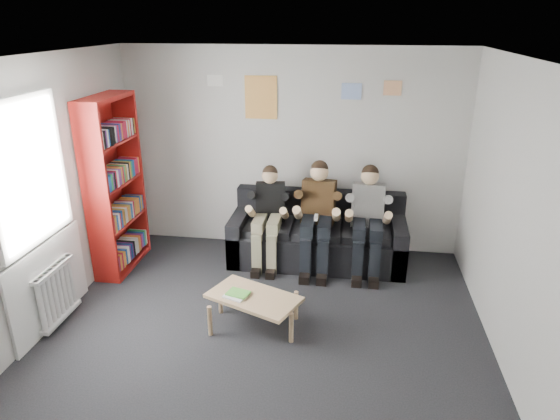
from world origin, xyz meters
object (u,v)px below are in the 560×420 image
person_middle (317,217)px  bookshelf (115,185)px  coffee_table (254,300)px  person_right (368,221)px  person_left (268,217)px  sofa (318,237)px

person_middle → bookshelf: bearing=-166.2°
coffee_table → person_right: size_ratio=0.69×
bookshelf → person_right: bearing=5.5°
bookshelf → person_right: bookshelf is taller
coffee_table → person_right: bearing=51.7°
coffee_table → person_left: size_ratio=0.72×
bookshelf → sofa: bearing=11.6°
person_middle → person_right: bearing=6.5°
person_middle → person_left: bearing=-174.2°
person_right → person_middle: bearing=-176.7°
coffee_table → person_right: person_right is taller
bookshelf → person_middle: (2.47, 0.33, -0.41)m
person_left → person_right: bearing=-8.3°
person_middle → person_right: (0.62, 0.00, -0.01)m
bookshelf → person_right: 3.14m
person_middle → sofa: bearing=96.3°
bookshelf → coffee_table: bookshelf is taller
sofa → person_middle: 0.42m
coffee_table → person_middle: 1.59m
person_left → coffee_table: bearing=-94.4°
sofa → person_left: 0.73m
person_left → person_middle: person_middle is taller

